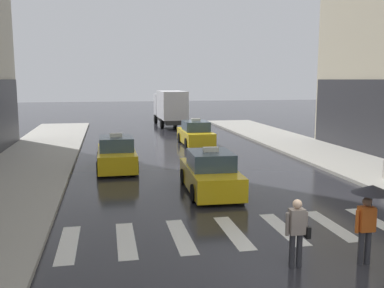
{
  "coord_description": "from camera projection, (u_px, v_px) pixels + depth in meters",
  "views": [
    {
      "loc": [
        -4.29,
        -8.48,
        4.39
      ],
      "look_at": [
        -1.0,
        8.0,
        1.87
      ],
      "focal_mm": 40.2,
      "sensor_mm": 36.0,
      "label": 1
    }
  ],
  "objects": [
    {
      "name": "ground_plane",
      "position": [
        304.0,
        276.0,
        9.7
      ],
      "size": [
        160.0,
        160.0,
        0.0
      ],
      "primitive_type": "plane",
      "color": "#26262B"
    },
    {
      "name": "crosswalk_markings",
      "position": [
        259.0,
        230.0,
        12.61
      ],
      "size": [
        11.3,
        2.8,
        0.01
      ],
      "color": "silver",
      "rests_on": "ground"
    },
    {
      "name": "taxi_lead",
      "position": [
        210.0,
        174.0,
        16.86
      ],
      "size": [
        2.05,
        4.6,
        1.8
      ],
      "color": "yellow",
      "rests_on": "ground"
    },
    {
      "name": "taxi_second",
      "position": [
        116.0,
        155.0,
        21.2
      ],
      "size": [
        1.96,
        4.55,
        1.8
      ],
      "color": "yellow",
      "rests_on": "ground"
    },
    {
      "name": "taxi_third",
      "position": [
        195.0,
        134.0,
        29.11
      ],
      "size": [
        1.94,
        4.54,
        1.8
      ],
      "color": "yellow",
      "rests_on": "ground"
    },
    {
      "name": "box_truck",
      "position": [
        170.0,
        107.0,
        40.39
      ],
      "size": [
        2.35,
        7.57,
        3.35
      ],
      "color": "#2D2D2D",
      "rests_on": "ground"
    },
    {
      "name": "pedestrian_with_umbrella",
      "position": [
        370.0,
        203.0,
        10.13
      ],
      "size": [
        0.96,
        0.96,
        1.94
      ],
      "color": "#333338",
      "rests_on": "ground"
    },
    {
      "name": "pedestrian_with_handbag",
      "position": [
        297.0,
        229.0,
        10.02
      ],
      "size": [
        0.6,
        0.24,
        1.65
      ],
      "color": "#333338",
      "rests_on": "ground"
    }
  ]
}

